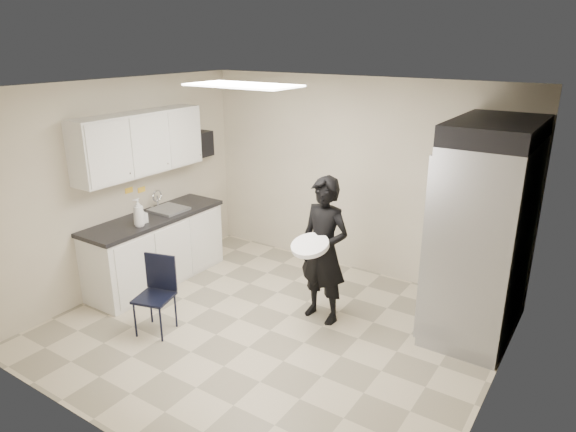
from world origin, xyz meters
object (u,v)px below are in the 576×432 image
Objects in this scene: commercial_fridge at (483,240)px; man_tuxedo at (324,251)px; folding_chair at (154,298)px; lower_counter at (156,250)px.

commercial_fridge reaches higher than man_tuxedo.
commercial_fridge is at bearing 18.56° from folding_chair.
commercial_fridge is 1.67m from man_tuxedo.
commercial_fridge reaches higher than lower_counter.
folding_chair is 1.90m from man_tuxedo.
commercial_fridge is 3.53m from folding_chair.
lower_counter is 3.98m from commercial_fridge.
man_tuxedo is (2.29, 0.36, 0.40)m from lower_counter.
man_tuxedo is (1.36, 1.26, 0.42)m from folding_chair.
lower_counter is at bearing -164.12° from commercial_fridge.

